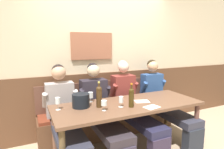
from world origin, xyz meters
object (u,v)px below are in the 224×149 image
Objects in this scene: wine_bottle_clear_water at (99,96)px; wine_glass_left_end at (58,101)px; dining_table at (128,109)px; person_center_right_seat at (64,114)px; wine_glass_center_front at (121,100)px; wall_bench at (110,119)px; person_left_seat at (132,103)px; wine_glass_right_end at (90,95)px; ice_bucket at (81,100)px; wine_bottle_amber_mid at (131,97)px; person_right_seat at (163,99)px; wine_glass_center_rear at (104,104)px; person_center_left_seat at (100,108)px.

wine_bottle_clear_water reaches higher than wine_glass_left_end.
person_center_right_seat reaches higher than dining_table.
wine_glass_center_front is 0.89× the size of wine_glass_left_end.
person_left_seat is (0.25, -0.33, 0.36)m from wall_bench.
person_left_seat is at bearing 1.59° from wine_glass_right_end.
wine_bottle_clear_water is (0.22, -0.11, 0.06)m from ice_bucket.
wine_bottle_amber_mid reaches higher than wine_glass_right_end.
dining_table is 0.93m from person_right_seat.
wall_bench is 1.02m from wine_bottle_amber_mid.
wine_glass_left_end reaches higher than dining_table.
ice_bucket is 0.54m from wine_glass_center_front.
wall_bench is 0.55m from person_left_seat.
ice_bucket is 0.26m from wine_bottle_clear_water.
dining_table is 0.27m from wine_bottle_amber_mid.
wine_glass_left_end is (-0.52, 0.12, -0.04)m from wine_bottle_clear_water.
wine_glass_left_end is at bearing 152.80° from wine_glass_center_rear.
wine_glass_right_end is (-0.16, -0.02, 0.22)m from person_center_left_seat.
person_left_seat is 0.84m from wine_glass_center_rear.
person_center_right_seat reaches higher than wall_bench.
wine_glass_left_end is at bearing -175.21° from person_right_seat.
dining_table is 0.70m from ice_bucket.
wine_bottle_amber_mid is 0.15m from wine_glass_center_front.
person_center_left_seat reaches higher than wall_bench.
person_left_seat reaches higher than person_right_seat.
person_left_seat reaches higher than dining_table.
wine_bottle_clear_water is (-0.69, -0.30, 0.28)m from person_left_seat.
dining_table is 15.97× the size of wine_glass_center_rear.
person_center_left_seat is at bearing 28.15° from ice_bucket.
wine_glass_left_end is at bearing -152.04° from wall_bench.
wine_glass_center_rear is (-0.26, -0.03, -0.00)m from wine_glass_center_front.
person_right_seat is 9.75× the size of wine_glass_center_rear.
ice_bucket is 0.35m from wine_glass_center_rear.
wine_bottle_amber_mid is at bearing -24.41° from wine_glass_center_front.
person_center_right_seat is 5.55× the size of ice_bucket.
wine_bottle_amber_mid is at bearing -121.47° from person_left_seat.
wine_bottle_clear_water is 2.14× the size of wine_glass_left_end.
wine_glass_center_front is 0.50m from wine_glass_right_end.
wine_glass_center_front reaches higher than wine_glass_right_end.
wine_glass_right_end is (-0.72, -0.02, 0.22)m from person_left_seat.
wall_bench is 6.92× the size of wine_bottle_clear_water.
wine_glass_left_end is at bearing 163.26° from wine_glass_center_front.
wine_glass_center_rear is at bearing -164.42° from dining_table.
ice_bucket is at bearing -137.94° from wine_glass_right_end.
person_right_seat is 1.37m from wine_bottle_clear_water.
person_center_left_seat is at bearing 74.89° from wine_glass_center_rear.
person_center_left_seat is at bearing 1.78° from person_center_right_seat.
wine_glass_left_end is (-0.30, 0.02, 0.02)m from ice_bucket.
person_left_seat is 3.99× the size of wine_bottle_amber_mid.
dining_table is 6.50× the size of wine_bottle_amber_mid.
person_right_seat is at bearing -21.99° from wall_bench.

